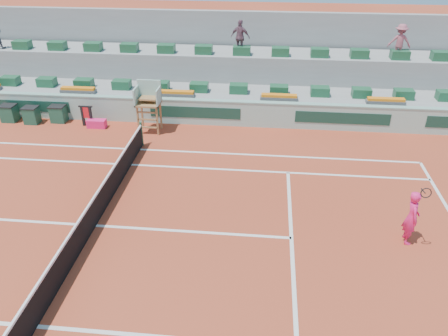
{
  "coord_description": "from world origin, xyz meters",
  "views": [
    {
      "loc": [
        5.37,
        -11.04,
        8.8
      ],
      "look_at": [
        4.0,
        2.5,
        1.0
      ],
      "focal_mm": 35.0,
      "sensor_mm": 36.0,
      "label": 1
    }
  ],
  "objects": [
    {
      "name": "drink_cooler_c",
      "position": [
        -7.26,
        7.88,
        0.42
      ],
      "size": [
        0.75,
        0.64,
        0.84
      ],
      "color": "#184834",
      "rests_on": "ground"
    },
    {
      "name": "seat_row_upper",
      "position": [
        0.0,
        11.7,
        2.82
      ],
      "size": [
        32.9,
        0.6,
        0.44
      ],
      "color": "#1A4F2F",
      "rests_on": "seating_tier_upper"
    },
    {
      "name": "court_lines",
      "position": [
        0.0,
        0.0,
        0.01
      ],
      "size": [
        23.89,
        11.09,
        0.01
      ],
      "color": "silver",
      "rests_on": "ground"
    },
    {
      "name": "spectator_right",
      "position": [
        11.9,
        11.82,
        3.45
      ],
      "size": [
        1.16,
        0.75,
        1.7
      ],
      "primitive_type": "imported",
      "rotation": [
        0.0,
        0.0,
        3.03
      ],
      "color": "#9D4E5B",
      "rests_on": "seating_tier_upper"
    },
    {
      "name": "advertising_hoarding",
      "position": [
        0.02,
        8.5,
        0.63
      ],
      "size": [
        36.0,
        0.34,
        1.26
      ],
      "color": "#94BAAA",
      "rests_on": "ground"
    },
    {
      "name": "drink_cooler_a",
      "position": [
        -4.79,
        8.07,
        0.42
      ],
      "size": [
        0.75,
        0.64,
        0.84
      ],
      "color": "#184834",
      "rests_on": "ground"
    },
    {
      "name": "seating_tier_lower",
      "position": [
        0.0,
        10.7,
        0.6
      ],
      "size": [
        36.0,
        4.0,
        1.2
      ],
      "primitive_type": "cube",
      "color": "gray",
      "rests_on": "ground"
    },
    {
      "name": "spectator_mid",
      "position": [
        3.9,
        11.82,
        3.47
      ],
      "size": [
        1.1,
        0.71,
        1.75
      ],
      "primitive_type": "imported",
      "rotation": [
        0.0,
        0.0,
        2.85
      ],
      "color": "#6D4857",
      "rests_on": "seating_tier_upper"
    },
    {
      "name": "seat_row_lower",
      "position": [
        0.0,
        9.8,
        1.42
      ],
      "size": [
        32.9,
        0.6,
        0.44
      ],
      "color": "#1A4F2F",
      "rests_on": "seating_tier_lower"
    },
    {
      "name": "ground",
      "position": [
        0.0,
        0.0,
        0.0
      ],
      "size": [
        90.0,
        90.0,
        0.0
      ],
      "primitive_type": "plane",
      "color": "#98341D",
      "rests_on": "ground"
    },
    {
      "name": "seating_tier_upper",
      "position": [
        0.0,
        12.3,
        1.3
      ],
      "size": [
        36.0,
        2.4,
        2.6
      ],
      "primitive_type": "cube",
      "color": "gray",
      "rests_on": "ground"
    },
    {
      "name": "tennis_net",
      "position": [
        0.0,
        0.0,
        0.53
      ],
      "size": [
        0.1,
        11.97,
        1.1
      ],
      "color": "black",
      "rests_on": "ground"
    },
    {
      "name": "player_bag",
      "position": [
        -2.69,
        7.56,
        0.2
      ],
      "size": [
        0.9,
        0.4,
        0.4
      ],
      "primitive_type": "cube",
      "color": "#F5206C",
      "rests_on": "ground"
    },
    {
      "name": "flower_planters",
      "position": [
        -1.5,
        9.0,
        1.33
      ],
      "size": [
        26.8,
        0.36,
        0.28
      ],
      "color": "#505050",
      "rests_on": "seating_tier_lower"
    },
    {
      "name": "stadium_back_wall",
      "position": [
        0.0,
        13.9,
        2.2
      ],
      "size": [
        36.0,
        0.4,
        4.4
      ],
      "primitive_type": "cube",
      "color": "gray",
      "rests_on": "ground"
    },
    {
      "name": "umpire_chair",
      "position": [
        0.0,
        7.5,
        1.54
      ],
      "size": [
        1.1,
        0.9,
        2.4
      ],
      "color": "brown",
      "rests_on": "ground"
    },
    {
      "name": "towel_rack",
      "position": [
        -3.19,
        7.71,
        0.6
      ],
      "size": [
        0.67,
        0.11,
        1.03
      ],
      "color": "black",
      "rests_on": "ground"
    },
    {
      "name": "drink_cooler_b",
      "position": [
        -6.03,
        7.75,
        0.42
      ],
      "size": [
        0.7,
        0.61,
        0.84
      ],
      "color": "#184834",
      "rests_on": "ground"
    },
    {
      "name": "tennis_player",
      "position": [
        9.97,
        0.24,
        0.91
      ],
      "size": [
        0.46,
        0.9,
        2.28
      ],
      "color": "#F5206C",
      "rests_on": "ground"
    }
  ]
}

